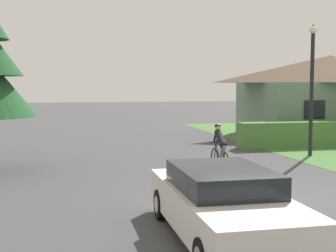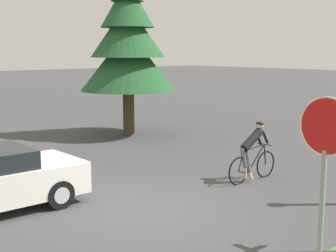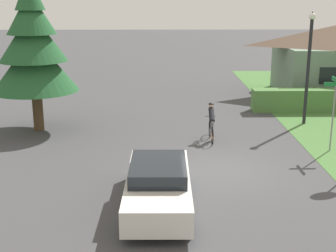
# 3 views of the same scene
# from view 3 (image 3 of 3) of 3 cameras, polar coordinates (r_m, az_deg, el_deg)

# --- Properties ---
(ground_plane) EXTENTS (140.00, 140.00, 0.00)m
(ground_plane) POSITION_cam_3_polar(r_m,az_deg,el_deg) (16.25, 6.23, -5.39)
(ground_plane) COLOR #424244
(sedan_left_lane) EXTENTS (1.87, 4.64, 1.31)m
(sedan_left_lane) POSITION_cam_3_polar(r_m,az_deg,el_deg) (13.27, -1.20, -7.19)
(sedan_left_lane) COLOR silver
(sedan_left_lane) RESTS_ON ground
(cyclist) EXTENTS (0.44, 1.82, 1.55)m
(cyclist) POSITION_cam_3_polar(r_m,az_deg,el_deg) (19.36, 5.31, 0.40)
(cyclist) COLOR black
(cyclist) RESTS_ON ground
(street_lamp) EXTENTS (0.30, 0.30, 5.14)m
(street_lamp) POSITION_cam_3_polar(r_m,az_deg,el_deg) (22.31, 16.79, 7.68)
(street_lamp) COLOR black
(street_lamp) RESTS_ON ground
(street_name_sign) EXTENTS (0.90, 0.90, 2.85)m
(street_name_sign) POSITION_cam_3_polar(r_m,az_deg,el_deg) (18.69, 19.62, 2.85)
(street_name_sign) COLOR gray
(street_name_sign) RESTS_ON ground
(conifer_tall_near) EXTENTS (3.73, 3.73, 6.73)m
(conifer_tall_near) POSITION_cam_3_polar(r_m,az_deg,el_deg) (21.06, -16.13, 9.23)
(conifer_tall_near) COLOR #4C3823
(conifer_tall_near) RESTS_ON ground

